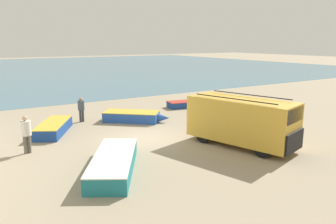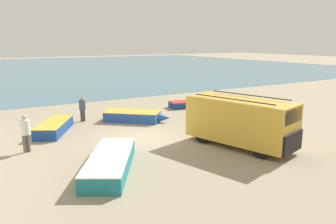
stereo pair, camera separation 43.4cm
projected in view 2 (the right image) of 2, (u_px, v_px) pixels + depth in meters
The scene contains 10 objects.
ground_plane at pixel (145, 139), 17.49m from camera, with size 200.00×200.00×0.00m, color gray.
sea_water at pixel (21, 69), 61.27m from camera, with size 120.00×80.00×0.01m, color #477084.
parked_van at pixel (240, 121), 16.00m from camera, with size 3.38×5.69×2.49m.
fishing_rowboat_0 at pixel (134, 116), 21.26m from camera, with size 3.89×3.56×0.65m.
fishing_rowboat_1 at pixel (111, 161), 13.30m from camera, with size 3.74×5.34×0.67m.
fishing_rowboat_2 at pixel (55, 126), 18.81m from camera, with size 2.89×4.30×0.62m.
fishing_rowboat_3 at pixel (199, 103), 26.15m from camera, with size 5.53×1.94×0.49m.
fishing_rowboat_4 at pixel (248, 116), 21.74m from camera, with size 4.03×2.90×0.51m.
fisherman_0 at pixel (82, 107), 21.11m from camera, with size 0.42×0.42×1.59m.
fisherman_1 at pixel (25, 130), 15.15m from camera, with size 0.47×0.47×1.78m.
Camera 2 is at (-7.44, -15.10, 5.09)m, focal length 35.00 mm.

